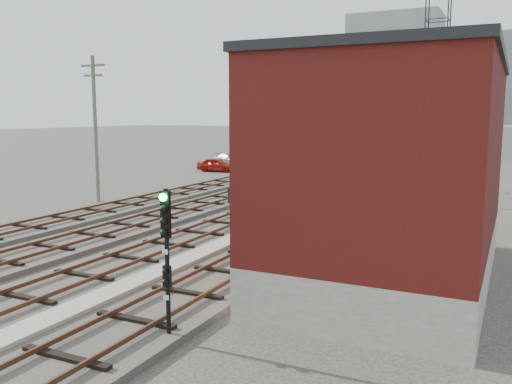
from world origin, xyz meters
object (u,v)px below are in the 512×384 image
Objects in this scene: site_trailer at (349,150)px; car_silver at (257,156)px; signal_mast at (166,255)px; car_red at (217,165)px; car_grey at (230,159)px; switch_stand at (231,196)px.

site_trailer reaches higher than car_silver.
site_trailer is 1.85× the size of car_silver.
signal_mast is 0.99× the size of car_silver.
car_grey is at bearing 12.99° from car_red.
car_red is (-18.46, 34.66, -1.49)m from signal_mast.
car_red is at bearing 162.71° from car_silver.
car_red is 11.54m from car_silver.
car_grey is (-12.54, 23.07, -0.00)m from switch_stand.
site_trailer is 14.23m from car_grey.
signal_mast is 2.74× the size of switch_stand.
car_grey is at bearing 149.52° from car_silver.
site_trailer reaches higher than switch_stand.
site_trailer is (-10.05, 50.64, -0.77)m from signal_mast.
car_silver is (-11.92, 28.33, -0.02)m from switch_stand.
switch_stand reaches higher than car_red.
car_red reaches higher than car_silver.
signal_mast is at bearing -60.61° from switch_stand.
switch_stand is at bearing 179.11° from car_silver.
switch_stand is at bearing -125.62° from car_grey.
signal_mast is at bearing 179.46° from car_silver.
signal_mast reaches higher than car_red.
car_grey is at bearing -149.57° from site_trailer.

